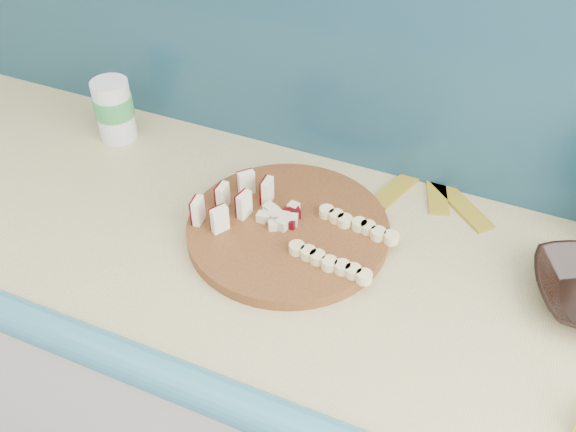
# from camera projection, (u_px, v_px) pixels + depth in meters

# --- Properties ---
(kitchen_counter) EXTENTS (2.20, 0.63, 0.91)m
(kitchen_counter) POSITION_uv_depth(u_px,v_px,m) (255.00, 387.00, 1.42)
(kitchen_counter) COLOR silver
(kitchen_counter) RESTS_ON ground
(backsplash) EXTENTS (2.20, 0.02, 0.50)m
(backsplash) POSITION_uv_depth(u_px,v_px,m) (311.00, 36.00, 1.15)
(backsplash) COLOR teal
(backsplash) RESTS_ON kitchen_counter
(cutting_board) EXTENTS (0.39, 0.39, 0.02)m
(cutting_board) POSITION_uv_depth(u_px,v_px,m) (288.00, 229.00, 1.12)
(cutting_board) COLOR #4A2B0F
(cutting_board) RESTS_ON kitchen_counter
(apple_wedges) EXTENTS (0.11, 0.14, 0.05)m
(apple_wedges) POSITION_uv_depth(u_px,v_px,m) (233.00, 200.00, 1.12)
(apple_wedges) COLOR #FEF8CB
(apple_wedges) RESTS_ON cutting_board
(apple_chunks) EXTENTS (0.06, 0.06, 0.02)m
(apple_chunks) POSITION_uv_depth(u_px,v_px,m) (277.00, 216.00, 1.11)
(apple_chunks) COLOR beige
(apple_chunks) RESTS_ON cutting_board
(banana_slices) EXTENTS (0.16, 0.15, 0.02)m
(banana_slices) POSITION_uv_depth(u_px,v_px,m) (344.00, 243.00, 1.06)
(banana_slices) COLOR #EADC8F
(banana_slices) RESTS_ON cutting_board
(canister) EXTENTS (0.08, 0.08, 0.13)m
(canister) POSITION_uv_depth(u_px,v_px,m) (114.00, 109.00, 1.31)
(canister) COLOR silver
(canister) RESTS_ON kitchen_counter
(banana_peel) EXTENTS (0.23, 0.19, 0.01)m
(banana_peel) POSITION_uv_depth(u_px,v_px,m) (432.00, 191.00, 1.21)
(banana_peel) COLOR gold
(banana_peel) RESTS_ON kitchen_counter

